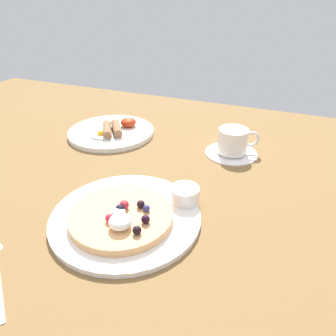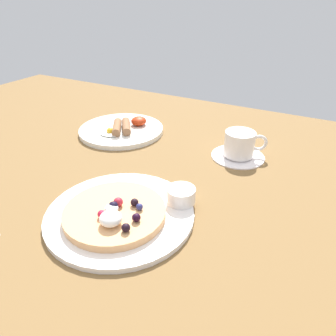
% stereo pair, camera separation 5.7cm
% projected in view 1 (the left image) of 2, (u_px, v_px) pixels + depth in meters
% --- Properties ---
extents(ground_plane, '(2.02, 1.17, 0.03)m').
position_uv_depth(ground_plane, '(156.00, 188.00, 0.69)').
color(ground_plane, brown).
extents(pancake_plate, '(0.28, 0.28, 0.01)m').
position_uv_depth(pancake_plate, '(128.00, 217.00, 0.57)').
color(pancake_plate, white).
rests_on(pancake_plate, ground_plane).
extents(pancake_with_berries, '(0.19, 0.19, 0.04)m').
position_uv_depth(pancake_with_berries, '(124.00, 217.00, 0.55)').
color(pancake_with_berries, '#E3A56B').
rests_on(pancake_with_berries, pancake_plate).
extents(syrup_ramekin, '(0.06, 0.06, 0.03)m').
position_uv_depth(syrup_ramekin, '(185.00, 194.00, 0.60)').
color(syrup_ramekin, white).
rests_on(syrup_ramekin, pancake_plate).
extents(breakfast_plate, '(0.25, 0.25, 0.01)m').
position_uv_depth(breakfast_plate, '(111.00, 132.00, 0.91)').
color(breakfast_plate, white).
rests_on(breakfast_plate, ground_plane).
extents(fried_breakfast, '(0.09, 0.14, 0.03)m').
position_uv_depth(fried_breakfast, '(115.00, 128.00, 0.89)').
color(fried_breakfast, '#8D603F').
rests_on(fried_breakfast, breakfast_plate).
extents(coffee_saucer, '(0.13, 0.13, 0.01)m').
position_uv_depth(coffee_saucer, '(231.00, 153.00, 0.80)').
color(coffee_saucer, white).
rests_on(coffee_saucer, ground_plane).
extents(coffee_cup, '(0.10, 0.07, 0.06)m').
position_uv_depth(coffee_cup, '(233.00, 140.00, 0.78)').
color(coffee_cup, white).
rests_on(coffee_cup, coffee_saucer).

